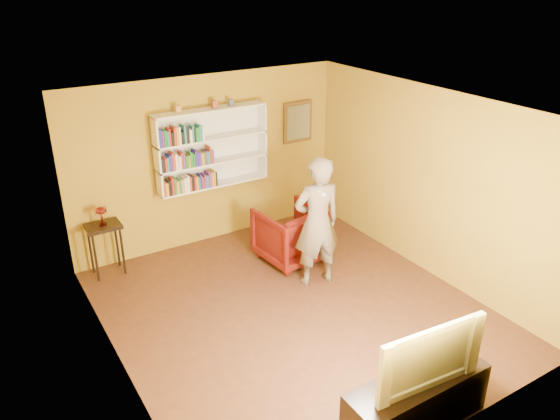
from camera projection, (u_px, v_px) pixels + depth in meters
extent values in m
cube|color=#462616|center=(294.00, 314.00, 7.23)|extent=(5.30, 5.80, 0.12)
cube|color=#A17F1D|center=(208.00, 160.00, 8.61)|extent=(5.30, 0.04, 2.70)
cube|color=#A17F1D|center=(455.00, 324.00, 4.70)|extent=(5.30, 0.04, 2.70)
cube|color=#A17F1D|center=(109.00, 268.00, 5.57)|extent=(0.04, 5.80, 2.70)
cube|color=#A17F1D|center=(429.00, 182.00, 7.74)|extent=(0.04, 5.80, 2.70)
cube|color=white|center=(297.00, 106.00, 6.08)|extent=(5.30, 5.80, 0.06)
cube|color=white|center=(208.00, 146.00, 8.47)|extent=(1.80, 0.03, 1.20)
cube|color=white|center=(157.00, 158.00, 7.95)|extent=(0.03, 0.28, 1.20)
cube|color=white|center=(262.00, 139.00, 8.80)|extent=(0.03, 0.28, 1.20)
cube|color=white|center=(214.00, 184.00, 8.62)|extent=(1.80, 0.28, 0.03)
cube|color=white|center=(213.00, 162.00, 8.46)|extent=(1.80, 0.28, 0.03)
cube|color=white|center=(211.00, 138.00, 8.31)|extent=(1.80, 0.28, 0.03)
cube|color=white|center=(210.00, 110.00, 8.12)|extent=(1.80, 0.28, 0.03)
cube|color=#A0381D|center=(163.00, 189.00, 8.12)|extent=(0.02, 0.15, 0.22)
cube|color=#C38827|center=(165.00, 188.00, 8.15)|extent=(0.04, 0.18, 0.20)
cube|color=black|center=(168.00, 187.00, 8.16)|extent=(0.04, 0.17, 0.23)
cube|color=#AC211A|center=(171.00, 186.00, 8.17)|extent=(0.04, 0.14, 0.27)
cube|color=#1C7E25|center=(174.00, 185.00, 8.19)|extent=(0.03, 0.15, 0.26)
cube|color=gold|center=(176.00, 186.00, 8.23)|extent=(0.04, 0.17, 0.21)
cube|color=#21707B|center=(179.00, 185.00, 8.24)|extent=(0.03, 0.15, 0.22)
cube|color=gold|center=(181.00, 185.00, 8.26)|extent=(0.04, 0.16, 0.22)
cube|color=white|center=(184.00, 184.00, 8.28)|extent=(0.04, 0.17, 0.23)
cube|color=white|center=(187.00, 183.00, 8.29)|extent=(0.04, 0.14, 0.25)
cube|color=#A0381D|center=(189.00, 183.00, 8.33)|extent=(0.02, 0.19, 0.23)
cube|color=black|center=(191.00, 182.00, 8.34)|extent=(0.03, 0.18, 0.23)
cube|color=#AC211A|center=(193.00, 183.00, 8.36)|extent=(0.03, 0.17, 0.21)
cube|color=#C38827|center=(196.00, 182.00, 8.37)|extent=(0.03, 0.16, 0.22)
cube|color=#21707B|center=(198.00, 182.00, 8.39)|extent=(0.03, 0.14, 0.20)
cube|color=#2B219A|center=(199.00, 181.00, 8.40)|extent=(0.03, 0.16, 0.23)
cube|color=#A0381D|center=(201.00, 181.00, 8.43)|extent=(0.03, 0.18, 0.19)
cube|color=#72287A|center=(204.00, 180.00, 8.44)|extent=(0.03, 0.16, 0.22)
cube|color=#21707B|center=(206.00, 181.00, 8.46)|extent=(0.04, 0.15, 0.19)
cube|color=#72287A|center=(208.00, 179.00, 8.48)|extent=(0.04, 0.19, 0.24)
cube|color=#C38827|center=(211.00, 179.00, 8.49)|extent=(0.03, 0.14, 0.24)
cube|color=gold|center=(213.00, 177.00, 8.51)|extent=(0.02, 0.17, 0.25)
cube|color=black|center=(215.00, 178.00, 8.52)|extent=(0.03, 0.15, 0.23)
cube|color=black|center=(162.00, 165.00, 7.97)|extent=(0.04, 0.14, 0.20)
cube|color=#AC211A|center=(165.00, 164.00, 7.99)|extent=(0.03, 0.15, 0.21)
cube|color=#21707B|center=(167.00, 164.00, 8.01)|extent=(0.03, 0.16, 0.21)
cube|color=#2B219A|center=(169.00, 162.00, 8.03)|extent=(0.04, 0.17, 0.24)
cube|color=#A0381D|center=(172.00, 161.00, 8.04)|extent=(0.04, 0.17, 0.27)
cube|color=white|center=(175.00, 161.00, 8.06)|extent=(0.04, 0.14, 0.25)
cube|color=white|center=(178.00, 162.00, 8.10)|extent=(0.04, 0.17, 0.21)
cube|color=#A0381D|center=(180.00, 160.00, 8.10)|extent=(0.02, 0.16, 0.25)
cube|color=#72287A|center=(182.00, 160.00, 8.13)|extent=(0.03, 0.18, 0.25)
cube|color=#1C7E25|center=(185.00, 161.00, 8.16)|extent=(0.04, 0.17, 0.19)
cube|color=#C38827|center=(187.00, 160.00, 8.18)|extent=(0.02, 0.18, 0.19)
cube|color=#1C7E25|center=(190.00, 159.00, 8.18)|extent=(0.04, 0.16, 0.22)
cube|color=#1C7E25|center=(193.00, 159.00, 8.20)|extent=(0.02, 0.15, 0.20)
cube|color=#2B219A|center=(194.00, 157.00, 8.22)|extent=(0.04, 0.17, 0.25)
cube|color=#2B219A|center=(197.00, 158.00, 8.25)|extent=(0.04, 0.18, 0.22)
cube|color=#72287A|center=(199.00, 158.00, 8.27)|extent=(0.02, 0.18, 0.20)
cube|color=gold|center=(201.00, 158.00, 8.28)|extent=(0.03, 0.17, 0.19)
cube|color=#1C7E25|center=(203.00, 158.00, 8.29)|extent=(0.02, 0.16, 0.20)
cube|color=#72287A|center=(205.00, 157.00, 8.30)|extent=(0.03, 0.16, 0.21)
cube|color=#21707B|center=(207.00, 157.00, 8.32)|extent=(0.03, 0.17, 0.20)
cube|color=#A0381D|center=(208.00, 154.00, 8.33)|extent=(0.03, 0.19, 0.27)
cube|color=#72287A|center=(211.00, 156.00, 8.35)|extent=(0.04, 0.16, 0.21)
cube|color=#2B219A|center=(159.00, 138.00, 7.81)|extent=(0.04, 0.17, 0.26)
cube|color=#72287A|center=(161.00, 139.00, 7.83)|extent=(0.02, 0.16, 0.24)
cube|color=#1C7E25|center=(164.00, 138.00, 7.85)|extent=(0.03, 0.16, 0.24)
cube|color=#21707B|center=(167.00, 138.00, 7.86)|extent=(0.03, 0.15, 0.23)
cube|color=#AC211A|center=(168.00, 137.00, 7.87)|extent=(0.03, 0.16, 0.26)
cube|color=black|center=(170.00, 138.00, 7.91)|extent=(0.04, 0.19, 0.21)
cube|color=#A0381D|center=(173.00, 135.00, 7.92)|extent=(0.03, 0.19, 0.27)
cube|color=#C38827|center=(176.00, 135.00, 7.92)|extent=(0.03, 0.15, 0.26)
cube|color=white|center=(178.00, 135.00, 7.95)|extent=(0.03, 0.16, 0.26)
cube|color=black|center=(181.00, 137.00, 7.97)|extent=(0.04, 0.15, 0.19)
cube|color=#21707B|center=(183.00, 134.00, 7.99)|extent=(0.03, 0.17, 0.27)
cube|color=black|center=(186.00, 134.00, 8.02)|extent=(0.04, 0.18, 0.24)
cube|color=white|center=(189.00, 135.00, 8.05)|extent=(0.04, 0.18, 0.20)
cube|color=#21707B|center=(192.00, 133.00, 8.04)|extent=(0.03, 0.15, 0.25)
cube|color=black|center=(193.00, 134.00, 8.07)|extent=(0.02, 0.18, 0.22)
cube|color=#1C7E25|center=(195.00, 134.00, 8.10)|extent=(0.04, 0.19, 0.21)
cube|color=#21707B|center=(198.00, 132.00, 8.11)|extent=(0.04, 0.17, 0.24)
cube|color=white|center=(201.00, 133.00, 8.13)|extent=(0.03, 0.17, 0.22)
cube|color=#BD8536|center=(178.00, 109.00, 7.86)|extent=(0.08, 0.08, 0.11)
cube|color=brown|center=(214.00, 104.00, 8.13)|extent=(0.08, 0.08, 0.11)
cube|color=#485378|center=(231.00, 103.00, 8.27)|extent=(0.07, 0.07, 0.10)
cube|color=#563A18|center=(298.00, 122.00, 9.19)|extent=(0.55, 0.04, 0.70)
cube|color=gray|center=(298.00, 122.00, 9.17)|extent=(0.45, 0.02, 0.58)
cylinder|color=black|center=(96.00, 258.00, 7.74)|extent=(0.04, 0.04, 0.74)
cylinder|color=black|center=(123.00, 251.00, 7.92)|extent=(0.04, 0.04, 0.74)
cylinder|color=black|center=(91.00, 250.00, 7.96)|extent=(0.04, 0.04, 0.74)
cylinder|color=black|center=(117.00, 244.00, 8.14)|extent=(0.04, 0.04, 0.74)
cube|color=black|center=(103.00, 226.00, 7.78)|extent=(0.48, 0.37, 0.05)
cylinder|color=maroon|center=(103.00, 224.00, 7.76)|extent=(0.12, 0.12, 0.02)
cylinder|color=maroon|center=(102.00, 219.00, 7.73)|extent=(0.03, 0.03, 0.15)
ellipsoid|color=maroon|center=(101.00, 211.00, 7.67)|extent=(0.16, 0.16, 0.10)
cylinder|color=beige|center=(106.00, 210.00, 7.72)|extent=(0.01, 0.01, 0.12)
cylinder|color=beige|center=(105.00, 209.00, 7.74)|extent=(0.01, 0.01, 0.12)
cylinder|color=beige|center=(102.00, 209.00, 7.75)|extent=(0.01, 0.01, 0.12)
cylinder|color=beige|center=(98.00, 209.00, 7.73)|extent=(0.01, 0.01, 0.12)
cylinder|color=beige|center=(96.00, 210.00, 7.70)|extent=(0.01, 0.01, 0.12)
cylinder|color=beige|center=(95.00, 212.00, 7.66)|extent=(0.01, 0.01, 0.12)
cylinder|color=beige|center=(96.00, 213.00, 7.62)|extent=(0.01, 0.01, 0.12)
cylinder|color=beige|center=(98.00, 213.00, 7.61)|extent=(0.01, 0.01, 0.12)
cylinder|color=beige|center=(101.00, 213.00, 7.61)|extent=(0.01, 0.01, 0.12)
cylinder|color=beige|center=(104.00, 212.00, 7.64)|extent=(0.01, 0.01, 0.12)
cylinder|color=beige|center=(106.00, 211.00, 7.68)|extent=(0.01, 0.01, 0.12)
imported|color=#450405|center=(291.00, 234.00, 8.30)|extent=(0.98, 1.01, 0.85)
imported|color=#685B4C|center=(317.00, 222.00, 7.49)|extent=(0.75, 0.56, 1.89)
cube|color=white|center=(320.00, 193.00, 6.84)|extent=(0.04, 0.15, 0.04)
cube|color=black|center=(416.00, 402.00, 5.33)|extent=(1.54, 0.46, 0.55)
imported|color=black|center=(423.00, 352.00, 5.08)|extent=(1.18, 0.25, 0.67)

